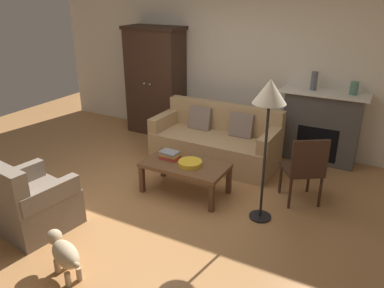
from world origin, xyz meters
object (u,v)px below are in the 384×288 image
object	(u,v)px
couch	(216,142)
mantel_vase_jade	(354,88)
coffee_table	(185,167)
fruit_bowl	(190,163)
mantel_vase_slate	(314,81)
floor_lamp	(269,100)
side_chair_wooden	(305,167)
dog	(64,253)
fireplace	(321,126)
armoire	(156,81)
book_stack	(170,155)
armchair_near_left	(30,204)

from	to	relation	value
couch	mantel_vase_jade	size ratio (longest dim) A/B	10.34
couch	coffee_table	size ratio (longest dim) A/B	1.75
fruit_bowl	mantel_vase_slate	bearing A→B (deg)	60.33
floor_lamp	mantel_vase_jade	bearing A→B (deg)	72.24
mantel_vase_jade	side_chair_wooden	bearing A→B (deg)	-101.44
coffee_table	dog	size ratio (longest dim) A/B	2.02
fireplace	coffee_table	bearing A→B (deg)	-125.25
mantel_vase_slate	side_chair_wooden	distance (m)	1.61
fireplace	armoire	size ratio (longest dim) A/B	0.66
coffee_table	floor_lamp	world-z (taller)	floor_lamp
mantel_vase_slate	mantel_vase_jade	xyz separation A→B (m)	(0.56, 0.00, -0.04)
fireplace	mantel_vase_jade	bearing A→B (deg)	-2.70
fireplace	mantel_vase_slate	xyz separation A→B (m)	(-0.18, -0.02, 0.69)
side_chair_wooden	floor_lamp	bearing A→B (deg)	-121.72
fireplace	fruit_bowl	distance (m)	2.26
book_stack	mantel_vase_jade	xyz separation A→B (m)	(1.96, 1.82, 0.74)
book_stack	floor_lamp	size ratio (longest dim) A/B	0.15
couch	dog	size ratio (longest dim) A/B	3.53
coffee_table	dog	distance (m)	1.92
mantel_vase_jade	mantel_vase_slate	bearing A→B (deg)	180.00
book_stack	mantel_vase_slate	world-z (taller)	mantel_vase_slate
fireplace	floor_lamp	bearing A→B (deg)	-97.14
mantel_vase_slate	armoire	bearing A→B (deg)	-178.76
fruit_bowl	book_stack	xyz separation A→B (m)	(-0.34, 0.05, 0.02)
fireplace	armchair_near_left	size ratio (longest dim) A/B	1.43
book_stack	armchair_near_left	size ratio (longest dim) A/B	0.29
side_chair_wooden	dog	distance (m)	2.88
book_stack	armchair_near_left	bearing A→B (deg)	-118.53
armoire	fireplace	bearing A→B (deg)	1.51
couch	coffee_table	xyz separation A→B (m)	(0.07, -1.10, 0.05)
couch	coffee_table	world-z (taller)	couch
armoire	armchair_near_left	bearing A→B (deg)	-81.15
fireplace	couch	world-z (taller)	fireplace
book_stack	mantel_vase_jade	size ratio (longest dim) A/B	1.37
mantel_vase_slate	couch	bearing A→B (deg)	-148.07
coffee_table	fruit_bowl	distance (m)	0.12
coffee_table	mantel_vase_jade	bearing A→B (deg)	47.44
fruit_bowl	armchair_near_left	bearing A→B (deg)	-128.10
armchair_near_left	floor_lamp	xyz separation A→B (m)	(2.18, 1.42, 1.12)
floor_lamp	armoire	bearing A→B (deg)	144.89
mantel_vase_slate	fireplace	bearing A→B (deg)	5.69
mantel_vase_slate	dog	distance (m)	4.13
mantel_vase_jade	couch	bearing A→B (deg)	-156.89
coffee_table	mantel_vase_slate	size ratio (longest dim) A/B	4.04
fruit_bowl	mantel_vase_jade	distance (m)	2.59
side_chair_wooden	floor_lamp	xyz separation A→B (m)	(-0.34, -0.56, 0.92)
armoire	dog	distance (m)	4.02
couch	mantel_vase_jade	xyz separation A→B (m)	(1.78, 0.76, 0.90)
side_chair_wooden	floor_lamp	world-z (taller)	floor_lamp
coffee_table	armoire	bearing A→B (deg)	132.14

